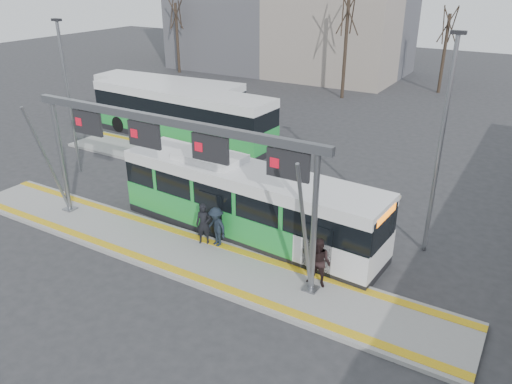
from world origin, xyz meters
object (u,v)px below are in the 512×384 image
gantry (168,145)px  hero_bus (247,202)px  passenger_c (216,227)px  passenger_a (204,224)px  passenger_b (319,263)px

gantry → hero_bus: gantry is taller
gantry → hero_bus: bearing=53.9°
hero_bus → passenger_c: bearing=-100.3°
gantry → hero_bus: size_ratio=1.12×
passenger_a → passenger_c: bearing=-15.1°
passenger_a → hero_bus: bearing=36.3°
passenger_c → gantry: bearing=-131.8°
passenger_b → hero_bus: bearing=154.6°
passenger_a → passenger_b: size_ratio=0.94×
gantry → passenger_a: size_ratio=7.79×
hero_bus → passenger_a: 2.02m
gantry → passenger_a: 3.51m
hero_bus → passenger_a: bearing=-115.0°
gantry → passenger_c: (1.40, 0.85, -3.34)m
passenger_b → passenger_c: 4.58m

